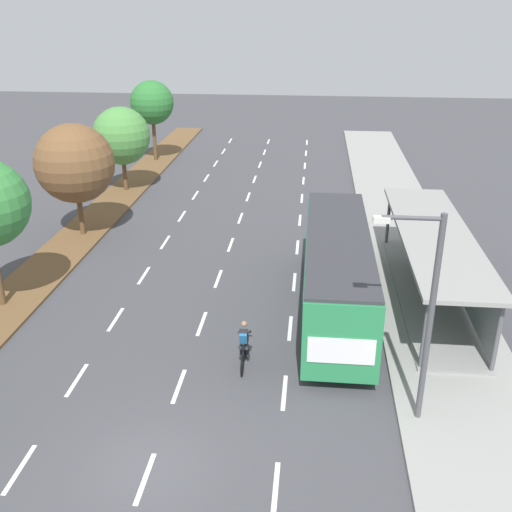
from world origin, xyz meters
TOP-DOWN VIEW (x-y plane):
  - ground_plane at (0.00, 0.00)m, footprint 140.00×140.00m
  - median_strip at (-8.30, 20.00)m, footprint 2.60×52.00m
  - sidewalk_right at (9.25, 20.00)m, footprint 4.50×52.00m
  - lane_divider_left at (-3.50, 18.26)m, footprint 0.14×47.52m
  - lane_divider_center at (0.00, 18.26)m, footprint 0.14×47.52m
  - lane_divider_right at (3.50, 18.26)m, footprint 0.14×47.52m
  - bus_shelter at (9.53, 11.05)m, footprint 2.90×12.28m
  - bus at (5.25, 9.42)m, footprint 2.54×11.29m
  - cyclist at (2.01, 5.15)m, footprint 0.46×1.82m
  - median_tree_third at (-8.16, 16.71)m, footprint 4.12×4.12m
  - median_tree_fourth at (-8.28, 24.89)m, footprint 3.71×3.71m
  - median_tree_fifth at (-8.37, 33.08)m, footprint 3.32×3.32m
  - streetlight at (7.42, 2.76)m, footprint 1.91×0.24m

SIDE VIEW (x-z plane):
  - ground_plane at x=0.00m, z-range 0.00..0.00m
  - lane_divider_left at x=-3.50m, z-range 0.00..0.01m
  - lane_divider_center at x=0.00m, z-range 0.00..0.01m
  - lane_divider_right at x=3.50m, z-range 0.00..0.01m
  - median_strip at x=-8.30m, z-range 0.00..0.12m
  - sidewalk_right at x=9.25m, z-range 0.00..0.15m
  - cyclist at x=2.01m, z-range -0.06..1.65m
  - bus_shelter at x=9.53m, z-range 0.44..3.30m
  - bus at x=5.25m, z-range 0.38..3.75m
  - median_tree_fourth at x=-8.28m, z-range 0.99..6.45m
  - streetlight at x=7.42m, z-range 0.64..7.14m
  - median_tree_third at x=-8.16m, z-range 1.03..6.98m
  - median_tree_fifth at x=-8.37m, z-range 1.50..7.63m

